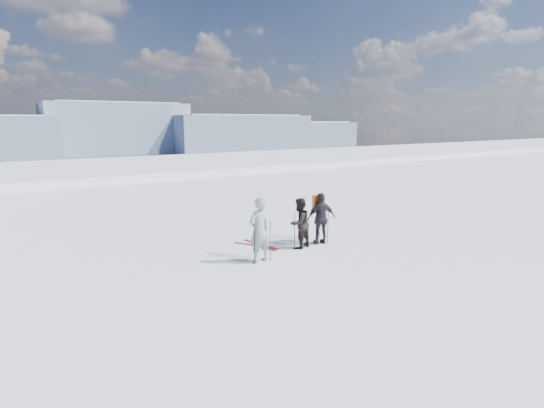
{
  "coord_description": "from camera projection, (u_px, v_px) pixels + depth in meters",
  "views": [
    {
      "loc": [
        -9.2,
        -7.59,
        4.2
      ],
      "look_at": [
        -2.35,
        3.0,
        1.72
      ],
      "focal_mm": 28.0,
      "sensor_mm": 36.0,
      "label": 1
    }
  ],
  "objects": [
    {
      "name": "skier_pack",
      "position": [
        321.0,
        219.0,
        14.58
      ],
      "size": [
        1.12,
        0.68,
        1.79
      ],
      "primitive_type": "imported",
      "rotation": [
        0.0,
        0.0,
        2.9
      ],
      "color": "black",
      "rests_on": "ground"
    },
    {
      "name": "backpack",
      "position": [
        319.0,
        183.0,
        14.58
      ],
      "size": [
        0.42,
        0.3,
        0.59
      ],
      "primitive_type": "cube",
      "rotation": [
        0.0,
        0.0,
        2.9
      ],
      "color": "#C95A12",
      "rests_on": "skier_pack"
    },
    {
      "name": "skier_grey",
      "position": [
        259.0,
        230.0,
        12.65
      ],
      "size": [
        0.78,
        0.56,
        1.99
      ],
      "primitive_type": "imported",
      "rotation": [
        0.0,
        0.0,
        3.26
      ],
      "color": "gray",
      "rests_on": "ground"
    },
    {
      "name": "skis_loose",
      "position": [
        258.0,
        245.0,
        14.48
      ],
      "size": [
        0.95,
        1.7,
        0.03
      ],
      "color": "black",
      "rests_on": "ground"
    },
    {
      "name": "far_mountain_range",
      "position": [
        43.0,
        133.0,
        403.74
      ],
      "size": [
        770.0,
        110.0,
        53.0
      ],
      "color": "slate",
      "rests_on": "ground"
    },
    {
      "name": "lake_basin",
      "position": [
        130.0,
        242.0,
        37.94
      ],
      "size": [
        820.0,
        820.0,
        71.62
      ],
      "color": "white",
      "rests_on": "ground"
    },
    {
      "name": "ski_poles",
      "position": [
        296.0,
        233.0,
        13.76
      ],
      "size": [
        3.29,
        0.61,
        1.28
      ],
      "color": "black",
      "rests_on": "ground"
    },
    {
      "name": "skier_dark",
      "position": [
        299.0,
        223.0,
        14.08
      ],
      "size": [
        0.96,
        0.83,
        1.7
      ],
      "primitive_type": "imported",
      "rotation": [
        0.0,
        0.0,
        3.4
      ],
      "color": "black",
      "rests_on": "ground"
    }
  ]
}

